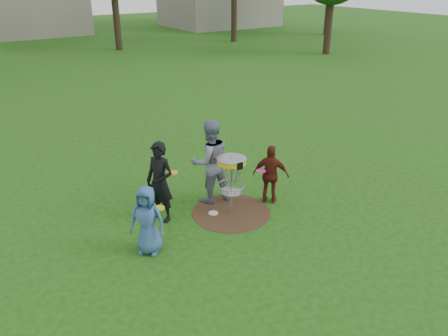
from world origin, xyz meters
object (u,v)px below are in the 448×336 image
player_blue (147,220)px  player_black (160,182)px  player_grey (210,161)px  disc_golf_basket (231,172)px  player_maroon (271,175)px

player_blue → player_black: bearing=98.0°
player_grey → disc_golf_basket: player_grey is taller
player_blue → player_maroon: (3.24, 0.31, 0.01)m
player_blue → player_grey: (2.11, 1.17, 0.30)m
player_grey → player_maroon: size_ratio=1.40×
player_maroon → player_grey: bearing=7.9°
player_blue → player_grey: size_ratio=0.70×
player_blue → player_maroon: bearing=50.4°
player_maroon → player_blue: bearing=50.9°
player_blue → player_maroon: 3.25m
player_black → player_blue: bearing=-65.7°
player_blue → disc_golf_basket: size_ratio=1.02×
player_blue → player_grey: 2.44m
player_maroon → player_black: bearing=30.3°
player_blue → player_maroon: player_maroon is taller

